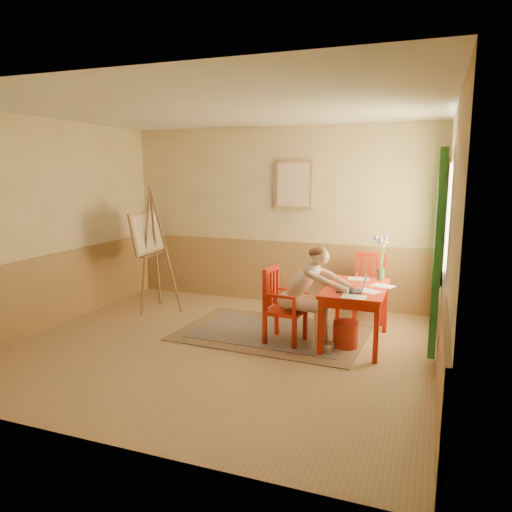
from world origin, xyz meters
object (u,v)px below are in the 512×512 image
at_px(chair_left, 282,305).
at_px(figure, 307,291).
at_px(table, 356,294).
at_px(chair_back, 369,287).
at_px(laptop, 354,288).
at_px(easel, 149,237).

distance_m(chair_left, figure, 0.38).
relative_size(table, chair_back, 1.26).
height_order(figure, laptop, figure).
bearing_deg(figure, chair_left, 175.92).
xyz_separation_m(chair_back, laptop, (-0.02, -1.29, 0.28)).
bearing_deg(easel, chair_left, -16.29).
xyz_separation_m(laptop, easel, (-3.18, 0.65, 0.36)).
distance_m(table, chair_left, 0.91).
relative_size(figure, easel, 0.66).
height_order(chair_back, laptop, chair_back).
bearing_deg(laptop, figure, -175.18).
relative_size(figure, laptop, 3.42).
bearing_deg(table, chair_back, 88.32).
distance_m(table, easel, 3.24).
bearing_deg(chair_left, figure, -4.08).
bearing_deg(easel, table, -7.27).
bearing_deg(easel, laptop, -11.58).
xyz_separation_m(chair_back, figure, (-0.57, -1.34, 0.21)).
bearing_deg(easel, figure, -14.87).
bearing_deg(laptop, chair_left, -178.42).
height_order(table, chair_left, chair_left).
bearing_deg(laptop, table, 92.00).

